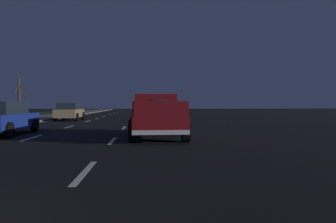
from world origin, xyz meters
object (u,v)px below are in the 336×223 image
(pickup_truck, at_px, (156,114))
(bare_tree_far, at_px, (19,96))
(sedan_blue, at_px, (2,118))
(sedan_tan, at_px, (70,111))

(pickup_truck, xyz_separation_m, bare_tree_far, (25.61, 15.53, 1.45))
(pickup_truck, height_order, sedan_blue, pickup_truck)
(bare_tree_far, bearing_deg, pickup_truck, -148.77)
(sedan_tan, bearing_deg, sedan_blue, -179.67)
(sedan_tan, height_order, bare_tree_far, bare_tree_far)
(pickup_truck, xyz_separation_m, sedan_tan, (14.94, 7.14, -0.20))
(sedan_blue, xyz_separation_m, bare_tree_far, (24.08, 8.47, 1.65))
(sedan_blue, height_order, bare_tree_far, bare_tree_far)
(sedan_tan, relative_size, bare_tree_far, 0.88)
(sedan_tan, xyz_separation_m, bare_tree_far, (10.66, 8.39, 1.65))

